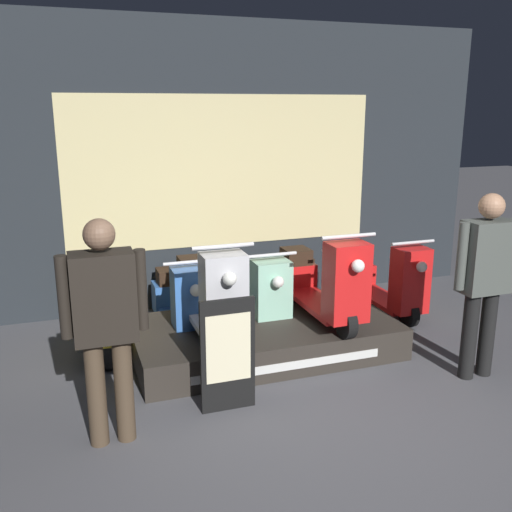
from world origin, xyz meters
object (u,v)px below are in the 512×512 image
object	(u,v)px
scooter_backrow_1	(181,304)
person_left_browsing	(105,317)
scooter_display_left	(209,295)
person_right_browsing	(485,273)
scooter_backrow_2	(254,295)
scooter_backrow_3	(322,288)
scooter_display_right	(321,283)
scooter_backrow_0	(102,312)
scooter_backrow_4	(384,281)
price_sign_board	(228,355)

from	to	relation	value
scooter_backrow_1	person_left_browsing	bearing A→B (deg)	-116.58
scooter_backrow_1	scooter_display_left	bearing A→B (deg)	-81.08
scooter_display_left	person_right_browsing	size ratio (longest dim) A/B	0.95
scooter_backrow_2	scooter_backrow_3	distance (m)	0.78
scooter_backrow_3	person_left_browsing	xyz separation A→B (m)	(-2.40, -1.69, 0.57)
scooter_backrow_2	scooter_backrow_3	xyz separation A→B (m)	(0.78, 0.00, 0.00)
scooter_display_left	scooter_backrow_3	distance (m)	1.63
person_right_browsing	scooter_display_left	bearing A→B (deg)	154.74
scooter_display_left	scooter_backrow_1	world-z (taller)	scooter_display_left
scooter_backrow_1	scooter_display_right	bearing A→B (deg)	-29.96
scooter_backrow_0	person_right_browsing	xyz separation A→B (m)	(2.99, -1.69, 0.58)
scooter_backrow_3	scooter_backrow_2	bearing A→B (deg)	180.00
scooter_display_left	scooter_display_right	bearing A→B (deg)	0.00
scooter_backrow_4	price_sign_board	bearing A→B (deg)	-146.11
scooter_backrow_3	price_sign_board	distance (m)	2.16
scooter_backrow_3	scooter_backrow_4	distance (m)	0.78
scooter_display_right	scooter_backrow_2	distance (m)	0.87
price_sign_board	person_left_browsing	bearing A→B (deg)	-170.29
scooter_display_left	person_left_browsing	world-z (taller)	person_left_browsing
scooter_backrow_0	person_right_browsing	size ratio (longest dim) A/B	0.95
scooter_backrow_2	scooter_display_left	bearing A→B (deg)	-133.81
scooter_display_right	scooter_backrow_2	size ratio (longest dim) A/B	1.00
scooter_backrow_0	price_sign_board	distance (m)	1.74
scooter_display_left	scooter_backrow_3	bearing A→B (deg)	25.72
scooter_display_left	scooter_backrow_3	world-z (taller)	scooter_display_left
scooter_display_right	scooter_backrow_4	bearing A→B (deg)	31.79
scooter_backrow_3	price_sign_board	size ratio (longest dim) A/B	1.70
scooter_display_left	scooter_backrow_4	world-z (taller)	scooter_display_left
scooter_backrow_3	scooter_backrow_0	bearing A→B (deg)	180.00
scooter_backrow_0	scooter_backrow_4	xyz separation A→B (m)	(3.11, 0.00, 0.00)
scooter_backrow_3	scooter_display_left	bearing A→B (deg)	-154.28
scooter_backrow_2	scooter_backrow_4	size ratio (longest dim) A/B	1.00
scooter_backrow_0	scooter_backrow_4	size ratio (longest dim) A/B	1.00
scooter_backrow_1	scooter_backrow_2	xyz separation A→B (m)	(0.78, 0.00, 0.00)
scooter_backrow_3	price_sign_board	xyz separation A→B (m)	(-1.52, -1.54, 0.10)
scooter_backrow_1	price_sign_board	distance (m)	1.54
scooter_backrow_0	scooter_backrow_1	xyz separation A→B (m)	(0.78, 0.00, 0.00)
person_right_browsing	price_sign_board	size ratio (longest dim) A/B	1.78
person_right_browsing	price_sign_board	bearing A→B (deg)	176.04
scooter_display_right	person_left_browsing	distance (m)	2.30
scooter_display_left	scooter_backrow_0	distance (m)	1.16
person_right_browsing	person_left_browsing	bearing A→B (deg)	-180.00
scooter_backrow_3	scooter_backrow_4	bearing A→B (deg)	0.00
scooter_backrow_0	scooter_backrow_4	distance (m)	3.11
scooter_backrow_2	price_sign_board	bearing A→B (deg)	-115.65
scooter_backrow_0	price_sign_board	xyz separation A→B (m)	(0.81, -1.54, 0.10)
scooter_display_right	scooter_backrow_0	size ratio (longest dim) A/B	1.00
scooter_backrow_4	person_left_browsing	distance (m)	3.64
scooter_backrow_2	price_sign_board	size ratio (longest dim) A/B	1.70
scooter_backrow_2	scooter_backrow_3	bearing A→B (deg)	0.00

